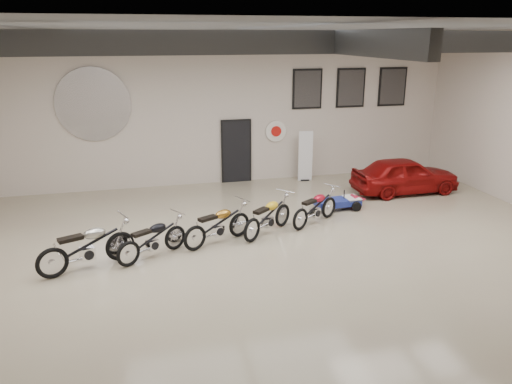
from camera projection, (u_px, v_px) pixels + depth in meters
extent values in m
cube|color=tan|center=(268.00, 252.00, 11.68)|extent=(16.00, 12.00, 0.01)
cube|color=slate|center=(270.00, 27.00, 10.18)|extent=(16.00, 12.00, 0.01)
cube|color=beige|center=(221.00, 109.00, 16.48)|extent=(16.00, 0.02, 5.00)
cube|color=black|center=(236.00, 152.00, 16.99)|extent=(0.92, 0.08, 2.10)
imported|color=maroon|center=(405.00, 175.00, 15.91)|extent=(1.40, 3.42, 1.16)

